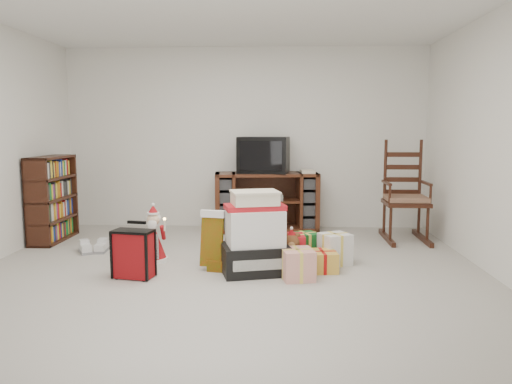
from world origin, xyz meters
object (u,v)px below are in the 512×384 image
at_px(teddy_bear, 291,254).
at_px(gift_pile, 255,238).
at_px(santa_figurine, 258,233).
at_px(gift_cluster, 308,255).
at_px(tv_stand, 267,202).
at_px(bookshelf, 52,200).
at_px(crt_television, 264,155).
at_px(sneaker_pair, 94,248).
at_px(red_suitcase, 134,254).
at_px(mrs_claus_figurine, 154,240).
at_px(rocking_chair, 404,204).

bearing_deg(teddy_bear, gift_pile, -163.03).
height_order(santa_figurine, gift_cluster, santa_figurine).
distance_m(tv_stand, bookshelf, 2.74).
height_order(gift_pile, gift_cluster, gift_pile).
height_order(teddy_bear, crt_television, crt_television).
distance_m(bookshelf, sneaker_pair, 1.02).
xyz_separation_m(red_suitcase, sneaker_pair, (-0.74, 0.95, -0.18)).
xyz_separation_m(bookshelf, sneaker_pair, (0.71, -0.57, -0.46)).
xyz_separation_m(gift_pile, mrs_claus_figurine, (-1.08, 0.39, -0.11)).
xyz_separation_m(santa_figurine, gift_cluster, (0.54, -0.68, -0.07)).
xyz_separation_m(tv_stand, bookshelf, (-2.64, -0.74, 0.11)).
bearing_deg(gift_pile, mrs_claus_figurine, 145.61).
distance_m(red_suitcase, crt_television, 2.66).
bearing_deg(rocking_chair, santa_figurine, -157.97).
bearing_deg(tv_stand, rocking_chair, -20.55).
xyz_separation_m(bookshelf, teddy_bear, (2.93, -1.20, -0.34)).
xyz_separation_m(rocking_chair, mrs_claus_figurine, (-2.88, -1.19, -0.21)).
distance_m(gift_pile, red_suitcase, 1.14).
bearing_deg(rocking_chair, bookshelf, -175.56).
relative_size(tv_stand, gift_pile, 1.83).
relative_size(mrs_claus_figurine, gift_cluster, 0.67).
height_order(tv_stand, teddy_bear, tv_stand).
bearing_deg(red_suitcase, sneaker_pair, 138.96).
bearing_deg(teddy_bear, tv_stand, 98.65).
height_order(bookshelf, rocking_chair, rocking_chair).
distance_m(bookshelf, teddy_bear, 3.18).
distance_m(teddy_bear, sneaker_pair, 2.30).
relative_size(bookshelf, gift_pile, 1.35).
distance_m(red_suitcase, santa_figurine, 1.56).
xyz_separation_m(mrs_claus_figurine, gift_cluster, (1.61, -0.19, -0.10)).
relative_size(bookshelf, gift_cluster, 1.18).
bearing_deg(gift_pile, tv_stand, 73.79).
xyz_separation_m(sneaker_pair, gift_cluster, (2.39, -0.54, 0.09)).
height_order(rocking_chair, red_suitcase, rocking_chair).
bearing_deg(mrs_claus_figurine, bookshelf, 148.57).
bearing_deg(santa_figurine, gift_cluster, -51.71).
height_order(bookshelf, teddy_bear, bookshelf).
bearing_deg(rocking_chair, teddy_bear, -133.70).
height_order(mrs_claus_figurine, gift_cluster, mrs_claus_figurine).
relative_size(mrs_claus_figurine, sneaker_pair, 1.63).
relative_size(rocking_chair, gift_pile, 1.66).
distance_m(red_suitcase, teddy_bear, 1.51).
height_order(tv_stand, gift_cluster, tv_stand).
xyz_separation_m(santa_figurine, mrs_claus_figurine, (-1.07, -0.49, 0.03)).
bearing_deg(sneaker_pair, bookshelf, 120.94).
xyz_separation_m(bookshelf, gift_cluster, (3.10, -1.11, -0.37)).
height_order(red_suitcase, mrs_claus_figurine, mrs_claus_figurine).
xyz_separation_m(bookshelf, santa_figurine, (2.56, -0.43, -0.30)).
xyz_separation_m(red_suitcase, gift_cluster, (1.64, 0.42, -0.10)).
height_order(gift_pile, mrs_claus_figurine, gift_pile).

